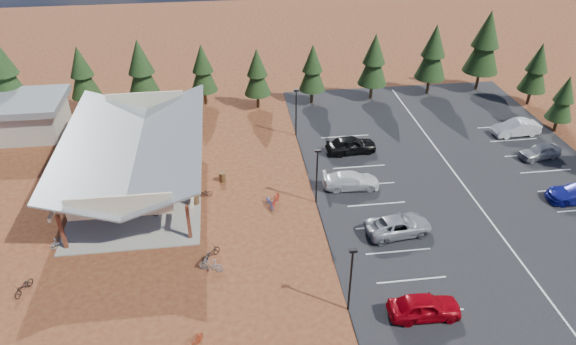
% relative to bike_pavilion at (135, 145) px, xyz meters
% --- Properties ---
extents(ground, '(140.00, 140.00, 0.00)m').
position_rel_bike_pavilion_xyz_m(ground, '(10.00, -7.00, -3.82)').
color(ground, '#572217').
rests_on(ground, ground).
extents(asphalt_lot, '(27.00, 44.00, 0.04)m').
position_rel_bike_pavilion_xyz_m(asphalt_lot, '(28.50, -4.00, -3.80)').
color(asphalt_lot, black).
rests_on(asphalt_lot, ground).
extents(concrete_pad, '(10.60, 18.60, 0.10)m').
position_rel_bike_pavilion_xyz_m(concrete_pad, '(0.00, 0.00, -3.77)').
color(concrete_pad, gray).
rests_on(concrete_pad, ground).
extents(bike_pavilion, '(11.65, 19.40, 4.97)m').
position_rel_bike_pavilion_xyz_m(bike_pavilion, '(0.00, 0.00, 0.00)').
color(bike_pavilion, '#5E281B').
rests_on(bike_pavilion, concrete_pad).
extents(outbuilding, '(11.00, 7.00, 3.90)m').
position_rel_bike_pavilion_xyz_m(outbuilding, '(-14.00, 11.00, -1.80)').
color(outbuilding, '#ADA593').
rests_on(outbuilding, ground).
extents(lamp_post_0, '(0.50, 0.25, 5.14)m').
position_rel_bike_pavilion_xyz_m(lamp_post_0, '(15.00, -17.00, -0.85)').
color(lamp_post_0, black).
rests_on(lamp_post_0, ground).
extents(lamp_post_1, '(0.50, 0.25, 5.14)m').
position_rel_bike_pavilion_xyz_m(lamp_post_1, '(15.00, -5.00, -0.85)').
color(lamp_post_1, black).
rests_on(lamp_post_1, ground).
extents(lamp_post_2, '(0.50, 0.25, 5.14)m').
position_rel_bike_pavilion_xyz_m(lamp_post_2, '(15.00, 7.00, -0.85)').
color(lamp_post_2, black).
rests_on(lamp_post_2, ground).
extents(trash_bin_0, '(0.60, 0.60, 0.90)m').
position_rel_bike_pavilion_xyz_m(trash_bin_0, '(4.92, -3.97, -3.37)').
color(trash_bin_0, '#50361C').
rests_on(trash_bin_0, ground).
extents(trash_bin_1, '(0.60, 0.60, 0.90)m').
position_rel_bike_pavilion_xyz_m(trash_bin_1, '(7.24, -0.72, -3.37)').
color(trash_bin_1, '#50361C').
rests_on(trash_bin_1, ground).
extents(pine_0, '(4.04, 4.04, 9.41)m').
position_rel_bike_pavilion_xyz_m(pine_0, '(-14.94, 14.55, 1.93)').
color(pine_0, '#382314').
rests_on(pine_0, ground).
extents(pine_1, '(3.25, 3.25, 7.57)m').
position_rel_bike_pavilion_xyz_m(pine_1, '(-7.40, 15.78, 0.80)').
color(pine_1, '#382314').
rests_on(pine_1, ground).
extents(pine_2, '(3.65, 3.65, 8.50)m').
position_rel_bike_pavilion_xyz_m(pine_2, '(-0.83, 14.45, 1.37)').
color(pine_2, '#382314').
rests_on(pine_2, ground).
extents(pine_3, '(3.07, 3.07, 7.14)m').
position_rel_bike_pavilion_xyz_m(pine_3, '(5.65, 15.97, 0.53)').
color(pine_3, '#382314').
rests_on(pine_3, ground).
extents(pine_4, '(3.00, 3.00, 6.99)m').
position_rel_bike_pavilion_xyz_m(pine_4, '(11.65, 14.26, 0.44)').
color(pine_4, '#382314').
rests_on(pine_4, ground).
extents(pine_5, '(3.02, 3.02, 7.03)m').
position_rel_bike_pavilion_xyz_m(pine_5, '(17.96, 14.64, 0.47)').
color(pine_5, '#382314').
rests_on(pine_5, ground).
extents(pine_6, '(3.40, 3.40, 7.91)m').
position_rel_bike_pavilion_xyz_m(pine_6, '(25.14, 14.94, 1.00)').
color(pine_6, '#382314').
rests_on(pine_6, ground).
extents(pine_7, '(3.64, 3.64, 8.47)m').
position_rel_bike_pavilion_xyz_m(pine_7, '(32.38, 15.53, 1.35)').
color(pine_7, '#382314').
rests_on(pine_7, ground).
extents(pine_8, '(4.19, 4.19, 9.76)m').
position_rel_bike_pavilion_xyz_m(pine_8, '(38.81, 15.91, 2.14)').
color(pine_8, '#382314').
rests_on(pine_8, ground).
extents(pine_12, '(2.67, 2.67, 6.23)m').
position_rel_bike_pavilion_xyz_m(pine_12, '(42.20, 4.33, -0.03)').
color(pine_12, '#382314').
rests_on(pine_12, ground).
extents(pine_13, '(3.13, 3.13, 7.29)m').
position_rel_bike_pavilion_xyz_m(pine_13, '(42.94, 11.10, 0.63)').
color(pine_13, '#382314').
rests_on(pine_13, ground).
extents(bike_0, '(1.67, 0.80, 0.84)m').
position_rel_bike_pavilion_xyz_m(bike_0, '(-1.50, -4.55, -3.30)').
color(bike_0, black).
rests_on(bike_0, concrete_pad).
extents(bike_1, '(1.88, 1.04, 1.09)m').
position_rel_bike_pavilion_xyz_m(bike_1, '(-2.56, -2.08, -3.18)').
color(bike_1, '#909497').
rests_on(bike_1, concrete_pad).
extents(bike_2, '(1.83, 0.81, 0.93)m').
position_rel_bike_pavilion_xyz_m(bike_2, '(-0.86, 0.93, -3.26)').
color(bike_2, navy).
rests_on(bike_2, concrete_pad).
extents(bike_3, '(1.80, 0.87, 1.04)m').
position_rel_bike_pavilion_xyz_m(bike_3, '(-3.64, 4.76, -3.20)').
color(bike_3, maroon).
rests_on(bike_3, concrete_pad).
extents(bike_4, '(1.85, 0.78, 0.95)m').
position_rel_bike_pavilion_xyz_m(bike_4, '(1.10, -5.29, -3.25)').
color(bike_4, black).
rests_on(bike_4, concrete_pad).
extents(bike_5, '(1.69, 0.98, 0.98)m').
position_rel_bike_pavilion_xyz_m(bike_5, '(3.49, -0.91, -3.23)').
color(bike_5, gray).
rests_on(bike_5, concrete_pad).
extents(bike_6, '(1.73, 0.64, 0.90)m').
position_rel_bike_pavilion_xyz_m(bike_6, '(0.98, 0.17, -3.27)').
color(bike_6, '#223D96').
rests_on(bike_6, concrete_pad).
extents(bike_7, '(1.54, 0.68, 0.90)m').
position_rel_bike_pavilion_xyz_m(bike_7, '(0.71, 6.22, -3.28)').
color(bike_7, maroon).
rests_on(bike_7, concrete_pad).
extents(bike_8, '(1.25, 1.85, 0.92)m').
position_rel_bike_pavilion_xyz_m(bike_8, '(-6.38, -12.66, -3.36)').
color(bike_8, black).
rests_on(bike_8, ground).
extents(bike_9, '(1.33, 1.35, 0.89)m').
position_rel_bike_pavilion_xyz_m(bike_9, '(-5.19, -8.02, -3.38)').
color(bike_9, gray).
rests_on(bike_9, ground).
extents(bike_11, '(1.15, 1.74, 1.02)m').
position_rel_bike_pavilion_xyz_m(bike_11, '(5.27, -18.82, -3.31)').
color(bike_11, '#9D2A10').
rests_on(bike_11, ground).
extents(bike_12, '(1.76, 1.82, 0.99)m').
position_rel_bike_pavilion_xyz_m(bike_12, '(6.15, -10.95, -3.33)').
color(bike_12, black).
rests_on(bike_12, ground).
extents(bike_13, '(1.93, 1.15, 1.12)m').
position_rel_bike_pavilion_xyz_m(bike_13, '(6.19, -12.23, -3.26)').
color(bike_13, gray).
rests_on(bike_13, ground).
extents(bike_14, '(0.95, 1.83, 0.91)m').
position_rel_bike_pavilion_xyz_m(bike_14, '(11.07, -5.12, -3.37)').
color(bike_14, navy).
rests_on(bike_14, ground).
extents(bike_15, '(1.12, 1.66, 0.97)m').
position_rel_bike_pavilion_xyz_m(bike_15, '(11.63, -4.73, -3.34)').
color(bike_15, maroon).
rests_on(bike_15, ground).
extents(bike_16, '(1.62, 0.79, 0.82)m').
position_rel_bike_pavilion_xyz_m(bike_16, '(5.55, -3.06, -3.42)').
color(bike_16, black).
rests_on(bike_16, ground).
extents(car_0, '(4.71, 2.02, 1.59)m').
position_rel_bike_pavilion_xyz_m(car_0, '(19.66, -18.16, -2.99)').
color(car_0, '#9D030E').
rests_on(car_0, asphalt_lot).
extents(car_2, '(5.46, 3.04, 1.45)m').
position_rel_bike_pavilion_xyz_m(car_2, '(20.61, -9.90, -3.06)').
color(car_2, gray).
rests_on(car_2, asphalt_lot).
extents(car_3, '(5.07, 2.29, 1.44)m').
position_rel_bike_pavilion_xyz_m(car_3, '(18.44, -3.23, -3.06)').
color(car_3, silver).
rests_on(car_3, asphalt_lot).
extents(car_4, '(5.01, 2.28, 1.67)m').
position_rel_bike_pavilion_xyz_m(car_4, '(19.86, 2.80, -2.95)').
color(car_4, black).
rests_on(car_4, asphalt_lot).
extents(car_8, '(4.31, 2.32, 1.39)m').
position_rel_bike_pavilion_xyz_m(car_8, '(37.61, -0.61, -3.09)').
color(car_8, gray).
rests_on(car_8, asphalt_lot).
extents(car_9, '(4.95, 1.97, 1.60)m').
position_rel_bike_pavilion_xyz_m(car_9, '(37.68, 4.09, -2.98)').
color(car_9, white).
rests_on(car_9, asphalt_lot).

